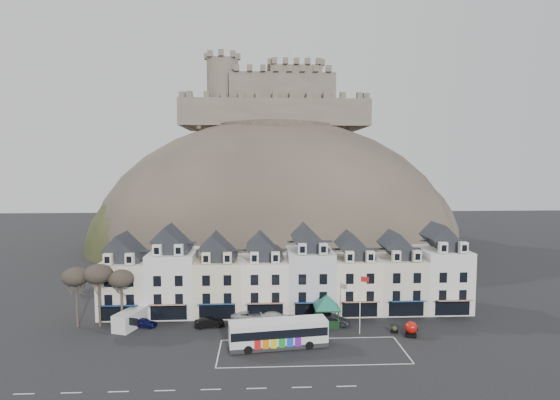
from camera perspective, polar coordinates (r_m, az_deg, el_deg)
The scene contains 21 objects.
ground at distance 53.58m, azimuth 2.09°, elevation -19.73°, with size 300.00×300.00×0.00m, color black.
coach_bay_markings at distance 54.90m, azimuth 4.18°, elevation -19.11°, with size 22.00×7.50×0.01m, color silver.
townhouse_terrace at distance 66.85m, azimuth 1.08°, elevation -9.87°, with size 54.40×9.35×11.80m.
castle_hill at distance 119.70m, azimuth -0.06°, elevation -5.83°, with size 100.00×76.00×68.00m.
castle at distance 125.85m, azimuth -0.56°, elevation 13.03°, with size 50.20×22.20×22.00m.
tree_left_far at distance 65.90m, azimuth -25.11°, elevation -9.12°, with size 3.61×3.61×8.24m.
tree_left_mid at distance 64.75m, azimuth -22.64°, elevation -8.96°, with size 3.78×3.78×8.64m.
tree_left_near at distance 63.96m, azimuth -20.06°, elevation -9.69°, with size 3.43×3.43×7.84m.
bus at distance 55.15m, azimuth -0.23°, elevation -16.89°, with size 12.15×4.31×3.35m.
bus_shelter at distance 61.64m, azimuth 6.11°, elevation -13.05°, with size 6.84×6.84×4.34m.
red_buoy at distance 60.94m, azimuth 16.73°, elevation -15.81°, with size 1.60×1.60×1.95m.
flagpole at distance 59.06m, azimuth 10.51°, elevation -12.74°, with size 1.06×0.52×7.92m.
white_van at distance 64.59m, azimuth -18.97°, elevation -14.50°, with size 3.81×5.55×2.33m.
planter_west at distance 63.04m, azimuth 17.00°, elevation -15.57°, with size 1.13×0.75×1.08m.
planter_east at distance 61.66m, azimuth 14.71°, elevation -16.05°, with size 1.02×0.66×0.94m.
car_navy at distance 64.45m, azimuth -17.39°, elevation -15.03°, with size 1.46×3.62×1.23m, color #0D0E43.
car_black at distance 62.33m, azimuth -9.20°, elevation -15.52°, with size 1.39×3.98×1.31m, color black.
car_silver at distance 64.32m, azimuth -4.21°, elevation -14.81°, with size 2.21×4.71×1.33m, color silver.
car_white at distance 64.34m, azimuth -0.65°, elevation -14.82°, with size 1.75×4.29×1.25m, color silver.
car_maroon at distance 62.11m, azimuth 2.10°, elevation -15.44°, with size 1.77×4.41×1.50m, color #53040B.
car_charcoal at distance 62.75m, azimuth 7.01°, elevation -15.30°, with size 1.50×4.30×1.42m, color black.
Camera 1 is at (-4.11, -48.55, 22.28)m, focal length 28.00 mm.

